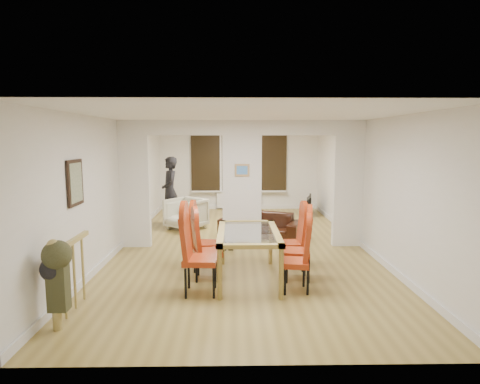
{
  "coord_description": "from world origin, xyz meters",
  "views": [
    {
      "loc": [
        -0.18,
        -8.2,
        2.23
      ],
      "look_at": [
        -0.03,
        0.6,
        1.06
      ],
      "focal_mm": 30.0,
      "sensor_mm": 36.0,
      "label": 1
    }
  ],
  "objects_px": {
    "dining_chair_la": "(200,254)",
    "dining_chair_lb": "(208,248)",
    "dining_chair_rc": "(292,239)",
    "television": "(307,205)",
    "coffee_table": "(244,216)",
    "dining_table": "(248,255)",
    "bottle": "(236,207)",
    "dining_chair_rb": "(296,247)",
    "dining_chair_ra": "(295,257)",
    "armchair": "(186,214)",
    "bowl": "(244,210)",
    "sofa": "(260,224)",
    "dining_chair_lc": "(205,239)",
    "person": "(170,191)"
  },
  "relations": [
    {
      "from": "dining_chair_la",
      "to": "dining_chair_lb",
      "type": "distance_m",
      "value": 0.61
    },
    {
      "from": "dining_chair_lb",
      "to": "dining_chair_rc",
      "type": "distance_m",
      "value": 1.5
    },
    {
      "from": "television",
      "to": "coffee_table",
      "type": "distance_m",
      "value": 2.09
    },
    {
      "from": "dining_chair_rc",
      "to": "dining_chair_lb",
      "type": "bearing_deg",
      "value": -164.36
    },
    {
      "from": "dining_table",
      "to": "bottle",
      "type": "height_order",
      "value": "dining_table"
    },
    {
      "from": "dining_chair_rb",
      "to": "bottle",
      "type": "distance_m",
      "value": 4.66
    },
    {
      "from": "dining_chair_la",
      "to": "dining_chair_rc",
      "type": "xyz_separation_m",
      "value": [
        1.48,
        1.09,
        -0.08
      ]
    },
    {
      "from": "dining_table",
      "to": "dining_chair_ra",
      "type": "height_order",
      "value": "dining_chair_ra"
    },
    {
      "from": "armchair",
      "to": "television",
      "type": "xyz_separation_m",
      "value": [
        3.36,
        1.89,
        -0.1
      ]
    },
    {
      "from": "dining_chair_la",
      "to": "bowl",
      "type": "distance_m",
      "value": 5.3
    },
    {
      "from": "dining_chair_ra",
      "to": "bowl",
      "type": "bearing_deg",
      "value": 107.27
    },
    {
      "from": "dining_chair_rb",
      "to": "sofa",
      "type": "bearing_deg",
      "value": 106.33
    },
    {
      "from": "dining_chair_ra",
      "to": "coffee_table",
      "type": "relative_size",
      "value": 0.93
    },
    {
      "from": "dining_table",
      "to": "sofa",
      "type": "relative_size",
      "value": 0.91
    },
    {
      "from": "dining_chair_ra",
      "to": "sofa",
      "type": "relative_size",
      "value": 0.55
    },
    {
      "from": "dining_chair_rb",
      "to": "sofa",
      "type": "height_order",
      "value": "dining_chair_rb"
    },
    {
      "from": "sofa",
      "to": "dining_chair_lb",
      "type": "bearing_deg",
      "value": -87.47
    },
    {
      "from": "armchair",
      "to": "bottle",
      "type": "xyz_separation_m",
      "value": [
        1.25,
        0.91,
        0.01
      ]
    },
    {
      "from": "dining_chair_ra",
      "to": "bowl",
      "type": "relative_size",
      "value": 5.12
    },
    {
      "from": "dining_chair_lc",
      "to": "dining_chair_rb",
      "type": "xyz_separation_m",
      "value": [
        1.48,
        -0.52,
        0.0
      ]
    },
    {
      "from": "armchair",
      "to": "bottle",
      "type": "bearing_deg",
      "value": 73.31
    },
    {
      "from": "dining_chair_lc",
      "to": "armchair",
      "type": "xyz_separation_m",
      "value": [
        -0.7,
        3.14,
        -0.14
      ]
    },
    {
      "from": "armchair",
      "to": "coffee_table",
      "type": "xyz_separation_m",
      "value": [
        1.48,
        0.97,
        -0.26
      ]
    },
    {
      "from": "coffee_table",
      "to": "bowl",
      "type": "height_order",
      "value": "bowl"
    },
    {
      "from": "dining_chair_rb",
      "to": "sofa",
      "type": "xyz_separation_m",
      "value": [
        -0.38,
        2.91,
        -0.26
      ]
    },
    {
      "from": "dining_chair_rb",
      "to": "dining_chair_ra",
      "type": "bearing_deg",
      "value": -92.15
    },
    {
      "from": "dining_chair_lc",
      "to": "dining_chair_rc",
      "type": "distance_m",
      "value": 1.48
    },
    {
      "from": "dining_chair_lc",
      "to": "dining_table",
      "type": "bearing_deg",
      "value": -31.28
    },
    {
      "from": "dining_chair_lb",
      "to": "dining_chair_ra",
      "type": "bearing_deg",
      "value": -36.92
    },
    {
      "from": "dining_chair_lc",
      "to": "television",
      "type": "distance_m",
      "value": 5.69
    },
    {
      "from": "dining_chair_rc",
      "to": "coffee_table",
      "type": "relative_size",
      "value": 0.94
    },
    {
      "from": "dining_chair_lb",
      "to": "coffee_table",
      "type": "xyz_separation_m",
      "value": [
        0.71,
        4.58,
        -0.39
      ]
    },
    {
      "from": "dining_chair_rc",
      "to": "television",
      "type": "distance_m",
      "value": 5.14
    },
    {
      "from": "dining_chair_la",
      "to": "coffee_table",
      "type": "xyz_separation_m",
      "value": [
        0.78,
        5.18,
        -0.47
      ]
    },
    {
      "from": "dining_table",
      "to": "person",
      "type": "xyz_separation_m",
      "value": [
        -1.87,
        4.16,
        0.49
      ]
    },
    {
      "from": "television",
      "to": "bowl",
      "type": "xyz_separation_m",
      "value": [
        -1.88,
        -0.86,
        -0.01
      ]
    },
    {
      "from": "dining_chair_rb",
      "to": "dining_chair_lc",
      "type": "bearing_deg",
      "value": 169.63
    },
    {
      "from": "coffee_table",
      "to": "bottle",
      "type": "distance_m",
      "value": 0.36
    },
    {
      "from": "dining_chair_rc",
      "to": "coffee_table",
      "type": "bearing_deg",
      "value": 96.08
    },
    {
      "from": "dining_table",
      "to": "dining_chair_lc",
      "type": "xyz_separation_m",
      "value": [
        -0.72,
        0.52,
        0.13
      ]
    },
    {
      "from": "dining_chair_rc",
      "to": "television",
      "type": "height_order",
      "value": "dining_chair_rc"
    },
    {
      "from": "dining_chair_lb",
      "to": "television",
      "type": "bearing_deg",
      "value": 49.96
    },
    {
      "from": "sofa",
      "to": "dining_chair_lc",
      "type": "bearing_deg",
      "value": -92.38
    },
    {
      "from": "dining_chair_la",
      "to": "dining_chair_lb",
      "type": "relative_size",
      "value": 1.15
    },
    {
      "from": "dining_chair_rb",
      "to": "bottle",
      "type": "xyz_separation_m",
      "value": [
        -0.93,
        4.56,
        -0.13
      ]
    },
    {
      "from": "dining_chair_lc",
      "to": "dining_chair_ra",
      "type": "xyz_separation_m",
      "value": [
        1.38,
        -1.01,
        -0.02
      ]
    },
    {
      "from": "dining_chair_la",
      "to": "dining_chair_ra",
      "type": "xyz_separation_m",
      "value": [
        1.38,
        0.07,
        -0.08
      ]
    },
    {
      "from": "dining_chair_ra",
      "to": "coffee_table",
      "type": "xyz_separation_m",
      "value": [
        -0.6,
        5.12,
        -0.38
      ]
    },
    {
      "from": "dining_table",
      "to": "coffee_table",
      "type": "xyz_separation_m",
      "value": [
        0.07,
        4.63,
        -0.27
      ]
    },
    {
      "from": "dining_chair_lc",
      "to": "dining_chair_rb",
      "type": "relative_size",
      "value": 1.0
    }
  ]
}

